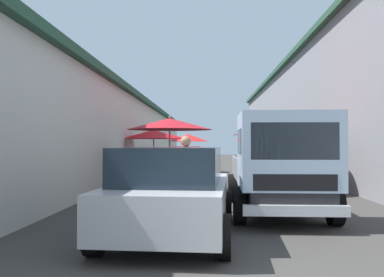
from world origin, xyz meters
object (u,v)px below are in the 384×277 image
at_px(delivery_truck, 281,167).
at_px(vendor_by_crates, 302,159).
at_px(fruit_stall_far_left, 187,144).
at_px(fruit_stall_near_left, 277,138).
at_px(fruit_stall_mid_lane, 153,140).
at_px(parked_scooter, 263,169).
at_px(hatchback_car, 172,191).
at_px(vendor_in_shade, 186,168).
at_px(fruit_stall_far_right, 169,131).

height_order(delivery_truck, vendor_by_crates, delivery_truck).
height_order(fruit_stall_far_left, vendor_by_crates, fruit_stall_far_left).
bearing_deg(fruit_stall_near_left, vendor_by_crates, -25.32).
distance_m(fruit_stall_mid_lane, parked_scooter, 4.91).
relative_size(fruit_stall_far_left, delivery_truck, 0.45).
xyz_separation_m(hatchback_car, parked_scooter, (11.16, -2.98, -0.29)).
bearing_deg(fruit_stall_near_left, hatchback_car, 155.86).
bearing_deg(vendor_in_shade, parked_scooter, -17.94).
bearing_deg(fruit_stall_far_right, parked_scooter, -34.88).
bearing_deg(fruit_stall_far_right, fruit_stall_near_left, -87.76).
bearing_deg(fruit_stall_far_left, delivery_truck, -169.09).
xyz_separation_m(hatchback_car, vendor_by_crates, (9.15, -4.18, 0.20)).
xyz_separation_m(fruit_stall_far_left, parked_scooter, (-3.98, -3.51, -1.06)).
bearing_deg(hatchback_car, vendor_by_crates, -24.54).
height_order(fruit_stall_mid_lane, delivery_truck, fruit_stall_mid_lane).
relative_size(hatchback_car, vendor_by_crates, 2.47).
relative_size(hatchback_car, vendor_in_shade, 2.38).
distance_m(fruit_stall_far_left, delivery_truck, 13.72).
xyz_separation_m(delivery_truck, vendor_by_crates, (7.48, -2.12, -0.11)).
bearing_deg(fruit_stall_far_right, delivery_truck, -148.19).
xyz_separation_m(delivery_truck, vendor_in_shade, (0.58, 1.97, -0.06)).
distance_m(fruit_stall_mid_lane, delivery_truck, 9.50).
bearing_deg(fruit_stall_mid_lane, parked_scooter, -80.45).
xyz_separation_m(fruit_stall_near_left, delivery_truck, (-4.46, 0.68, -0.65)).
distance_m(fruit_stall_near_left, delivery_truck, 4.55).
bearing_deg(delivery_truck, vendor_by_crates, -15.79).
bearing_deg(delivery_truck, fruit_stall_near_left, -8.73).
height_order(vendor_by_crates, vendor_in_shade, vendor_in_shade).
relative_size(vendor_by_crates, parked_scooter, 0.96).
bearing_deg(fruit_stall_far_right, hatchback_car, -174.09).
bearing_deg(fruit_stall_far_left, vendor_in_shade, -177.21).
distance_m(fruit_stall_far_right, vendor_in_shade, 3.93).
xyz_separation_m(fruit_stall_far_left, vendor_in_shade, (-12.89, -0.63, -0.53)).
xyz_separation_m(fruit_stall_mid_lane, fruit_stall_far_left, (4.77, -1.17, -0.16)).
bearing_deg(parked_scooter, vendor_by_crates, -149.11).
relative_size(fruit_stall_far_right, vendor_in_shade, 1.58).
xyz_separation_m(fruit_stall_far_right, fruit_stall_mid_lane, (4.37, 1.09, -0.24)).
distance_m(fruit_stall_mid_lane, vendor_by_crates, 6.05).
bearing_deg(fruit_stall_near_left, delivery_truck, 171.27).
height_order(fruit_stall_mid_lane, vendor_in_shade, fruit_stall_mid_lane).
relative_size(fruit_stall_far_left, vendor_by_crates, 1.37).
height_order(fruit_stall_near_left, fruit_stall_mid_lane, fruit_stall_near_left).
bearing_deg(vendor_by_crates, fruit_stall_far_left, 38.22).
height_order(fruit_stall_far_left, parked_scooter, fruit_stall_far_left).
height_order(vendor_in_shade, parked_scooter, vendor_in_shade).
bearing_deg(fruit_stall_near_left, fruit_stall_far_right, 92.24).
bearing_deg(vendor_by_crates, hatchback_car, 155.46).
relative_size(fruit_stall_far_right, parked_scooter, 1.57).
bearing_deg(delivery_truck, fruit_stall_far_left, 10.91).
relative_size(hatchback_car, parked_scooter, 2.37).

